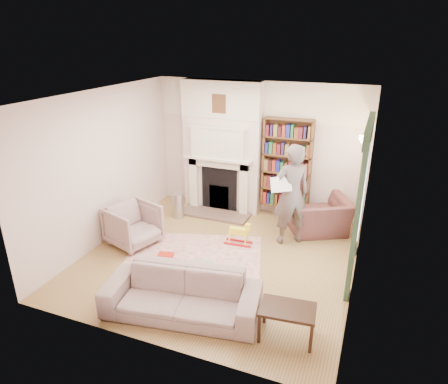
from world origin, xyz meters
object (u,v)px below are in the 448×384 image
at_px(bookcase, 287,164).
at_px(rocking_horse, 238,234).
at_px(coffee_table, 287,323).
at_px(armchair_reading, 319,216).
at_px(man_reading, 291,195).
at_px(sofa, 182,294).
at_px(armchair_left, 133,225).
at_px(paraffin_heater, 178,205).

bearing_deg(bookcase, rocking_horse, -107.63).
bearing_deg(coffee_table, armchair_reading, 86.28).
distance_m(man_reading, rocking_horse, 1.20).
relative_size(sofa, man_reading, 1.13).
relative_size(bookcase, sofa, 0.86).
distance_m(armchair_reading, armchair_left, 3.56).
bearing_deg(armchair_reading, armchair_left, 1.30).
bearing_deg(sofa, rocking_horse, 79.12).
xyz_separation_m(armchair_reading, paraffin_heater, (-2.88, -0.40, -0.08)).
relative_size(man_reading, paraffin_heater, 3.46).
height_order(bookcase, sofa, bookcase).
bearing_deg(rocking_horse, sofa, -95.67).
bearing_deg(man_reading, coffee_table, 66.59).
height_order(armchair_reading, sofa, armchair_reading).
bearing_deg(coffee_table, man_reading, 96.73).
relative_size(coffee_table, rocking_horse, 1.37).
height_order(bookcase, rocking_horse, bookcase).
distance_m(bookcase, armchair_left, 3.30).
bearing_deg(man_reading, bookcase, -107.96).
distance_m(armchair_reading, paraffin_heater, 2.91).
bearing_deg(man_reading, armchair_left, -12.85).
bearing_deg(armchair_left, bookcase, -28.15).
bearing_deg(paraffin_heater, rocking_horse, -22.40).
distance_m(armchair_reading, man_reading, 0.96).
height_order(paraffin_heater, rocking_horse, paraffin_heater).
xyz_separation_m(bookcase, paraffin_heater, (-2.08, -0.89, -0.90)).
distance_m(bookcase, coffee_table, 3.85).
distance_m(sofa, coffee_table, 1.47).
xyz_separation_m(armchair_reading, armchair_left, (-3.11, -1.73, 0.03)).
distance_m(armchair_left, rocking_horse, 1.95).
distance_m(man_reading, paraffin_heater, 2.53).
bearing_deg(armchair_left, paraffin_heater, 7.90).
distance_m(bookcase, man_reading, 1.17).
distance_m(armchair_reading, coffee_table, 3.13).
bearing_deg(rocking_horse, paraffin_heater, 153.80).
height_order(bookcase, armchair_reading, bookcase).
relative_size(armchair_reading, rocking_horse, 2.14).
height_order(sofa, coffee_table, sofa).
xyz_separation_m(man_reading, coffee_table, (0.55, -2.53, -0.73)).
relative_size(sofa, coffee_table, 3.08).
distance_m(bookcase, rocking_horse, 1.88).
height_order(bookcase, paraffin_heater, bookcase).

